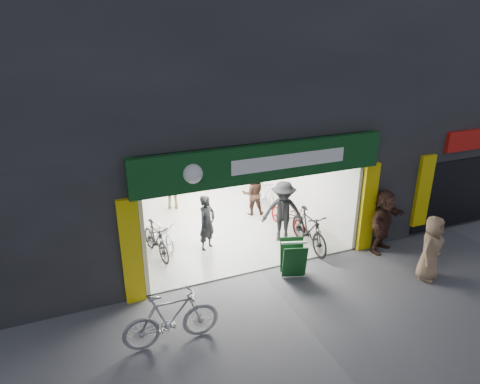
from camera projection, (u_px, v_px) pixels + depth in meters
ground at (260, 271)px, 11.30m from camera, size 60.00×60.00×0.00m
building at (225, 79)px, 14.29m from camera, size 17.00×10.27×8.00m
bike_left_front at (162, 232)px, 12.45m from camera, size 0.84×1.66×0.83m
bike_left_midfront at (156, 240)px, 11.84m from camera, size 0.78×1.74×1.01m
bike_left_midback at (133, 203)px, 14.42m from camera, size 0.71×1.70×0.87m
bike_left_back at (142, 179)px, 16.44m from camera, size 0.76×1.66×0.96m
bike_right_front at (309, 230)px, 12.23m from camera, size 0.59×1.98×1.18m
bike_right_mid at (288, 217)px, 13.32m from camera, size 0.88×1.81×0.91m
bike_right_back at (265, 194)px, 14.74m from camera, size 0.62×1.99×1.18m
parked_bike at (171, 318)px, 8.58m from camera, size 1.99×0.60×1.19m
customer_a at (207, 223)px, 12.06m from camera, size 0.72×0.67×1.66m
customer_b at (253, 194)px, 14.28m from camera, size 0.88×0.76×1.54m
customer_c at (283, 212)px, 12.47m from camera, size 1.42×1.23×1.90m
customer_d at (172, 189)px, 14.66m from camera, size 0.98×0.59×1.56m
pedestrian_near at (431, 248)px, 10.68m from camera, size 1.00×0.85×1.72m
pedestrian_far at (383, 221)px, 11.98m from camera, size 1.79×1.22×1.85m
sandwich_board at (293, 258)px, 10.92m from camera, size 0.77×0.78×0.94m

